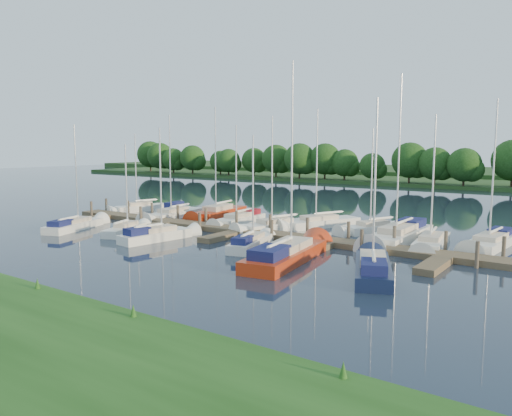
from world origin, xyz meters
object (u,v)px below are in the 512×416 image
Objects in this scene: sailboat_n_0 at (139,209)px; sailboat_s_2 at (158,236)px; dock at (239,232)px; motorboat at (173,210)px; sailboat_n_5 at (274,227)px.

sailboat_n_0 is 17.55m from sailboat_s_2.
sailboat_n_0 is at bearing 150.84° from sailboat_s_2.
dock is 4.53× the size of sailboat_s_2.
motorboat is 0.46× the size of sailboat_n_5.
sailboat_n_5 is 10.03m from sailboat_s_2.
sailboat_s_2 is (9.70, -11.51, -0.00)m from motorboat.
sailboat_n_0 reaches higher than dock.
dock is 4.58× the size of sailboat_n_0.
sailboat_n_5 is at bearing -168.58° from sailboat_n_0.
motorboat is at bearing -151.04° from sailboat_n_0.
sailboat_n_0 is (-17.61, 5.23, 0.07)m from dock.
sailboat_s_2 reaches higher than motorboat.
sailboat_n_5 reaches higher than motorboat.
motorboat is at bearing 155.21° from dock.
sailboat_n_5 reaches higher than sailboat_n_0.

